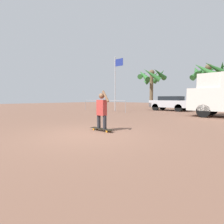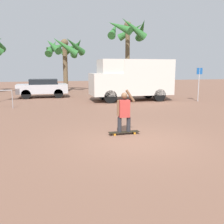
% 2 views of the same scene
% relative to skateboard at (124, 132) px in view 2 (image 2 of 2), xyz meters
% --- Properties ---
extents(ground_plane, '(80.00, 80.00, 0.00)m').
position_rel_skateboard_xyz_m(ground_plane, '(0.14, -0.85, -0.08)').
color(ground_plane, brown).
extents(skateboard, '(1.08, 0.24, 0.09)m').
position_rel_skateboard_xyz_m(skateboard, '(0.00, 0.00, 0.00)').
color(skateboard, black).
rests_on(skateboard, ground_plane).
extents(person_skateboarder, '(0.65, 0.22, 1.48)m').
position_rel_skateboard_xyz_m(person_skateboarder, '(-0.00, 0.00, 0.78)').
color(person_skateboarder, '#28282D').
rests_on(person_skateboarder, skateboard).
extents(camper_van, '(5.76, 2.28, 2.91)m').
position_rel_skateboard_xyz_m(camper_van, '(3.45, 8.93, 1.52)').
color(camper_van, black).
rests_on(camper_van, ground_plane).
extents(parked_car_silver, '(3.89, 1.84, 1.48)m').
position_rel_skateboard_xyz_m(parked_car_silver, '(-2.83, 12.57, 0.72)').
color(parked_car_silver, black).
rests_on(parked_car_silver, ground_plane).
extents(palm_tree_near_van, '(3.98, 4.02, 6.67)m').
position_rel_skateboard_xyz_m(palm_tree_near_van, '(4.67, 13.75, 5.31)').
color(palm_tree_near_van, brown).
rests_on(palm_tree_near_van, ground_plane).
extents(palm_tree_center_background, '(4.10, 4.16, 5.37)m').
position_rel_skateboard_xyz_m(palm_tree_center_background, '(-0.59, 17.52, 4.16)').
color(palm_tree_center_background, brown).
rests_on(palm_tree_center_background, ground_plane).
extents(street_sign, '(0.44, 0.06, 2.33)m').
position_rel_skateboard_xyz_m(street_sign, '(7.76, 7.22, 1.42)').
color(street_sign, '#B7B7BC').
rests_on(street_sign, ground_plane).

